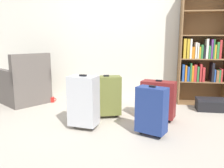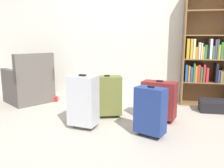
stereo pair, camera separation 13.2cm
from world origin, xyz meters
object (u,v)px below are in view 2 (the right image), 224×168
at_px(suitcase_olive, 107,95).
at_px(suitcase_dark_red, 159,100).
at_px(bookshelf, 206,53).
at_px(armchair, 29,85).
at_px(suitcase_navy_blue, 150,110).
at_px(mug, 56,99).
at_px(suitcase_silver, 83,100).
at_px(storage_box, 214,105).

relative_size(suitcase_olive, suitcase_dark_red, 1.09).
height_order(bookshelf, suitcase_dark_red, bookshelf).
height_order(bookshelf, armchair, bookshelf).
bearing_deg(suitcase_navy_blue, mug, 144.11).
bearing_deg(armchair, suitcase_dark_red, -14.04).
relative_size(armchair, suitcase_silver, 1.38).
bearing_deg(suitcase_olive, bookshelf, 33.93).
distance_m(bookshelf, storage_box, 0.92).
bearing_deg(mug, suitcase_navy_blue, -35.89).
relative_size(suitcase_silver, suitcase_navy_blue, 1.15).
xyz_separation_m(bookshelf, armchair, (-3.09, -0.45, -0.58)).
bearing_deg(suitcase_dark_red, armchair, 165.96).
height_order(bookshelf, mug, bookshelf).
bearing_deg(suitcase_dark_red, storage_box, 33.26).
bearing_deg(suitcase_dark_red, suitcase_navy_blue, -99.85).
xyz_separation_m(storage_box, suitcase_dark_red, (-0.87, -0.57, 0.20)).
height_order(bookshelf, suitcase_silver, bookshelf).
distance_m(suitcase_navy_blue, suitcase_dark_red, 0.60).
bearing_deg(armchair, suitcase_olive, -20.09).
distance_m(armchair, storage_box, 3.20).
height_order(bookshelf, storage_box, bookshelf).
relative_size(armchair, mug, 8.13).
xyz_separation_m(suitcase_silver, suitcase_navy_blue, (0.86, -0.12, -0.05)).
height_order(armchair, suitcase_olive, armchair).
bearing_deg(mug, bookshelf, 7.16).
relative_size(armchair, suitcase_navy_blue, 1.59).
xyz_separation_m(suitcase_navy_blue, suitcase_dark_red, (0.10, 0.59, -0.02)).
relative_size(bookshelf, armchair, 2.03).
distance_m(suitcase_olive, suitcase_dark_red, 0.75).
relative_size(storage_box, suitcase_olive, 0.73).
bearing_deg(mug, armchair, -165.82).
height_order(bookshelf, suitcase_olive, bookshelf).
distance_m(bookshelf, armchair, 3.18).
xyz_separation_m(storage_box, suitcase_olive, (-1.62, -0.57, 0.23)).
bearing_deg(armchair, suitcase_silver, -37.66).
relative_size(storage_box, suitcase_silver, 0.66).
relative_size(armchair, suitcase_olive, 1.54).
height_order(armchair, mug, armchair).
xyz_separation_m(armchair, storage_box, (3.19, -0.01, -0.21)).
distance_m(suitcase_silver, suitcase_olive, 0.52).
distance_m(storage_box, suitcase_olive, 1.73).
xyz_separation_m(mug, suitcase_silver, (0.91, -1.16, 0.32)).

